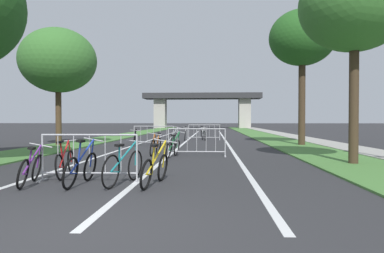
% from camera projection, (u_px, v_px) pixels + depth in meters
% --- Properties ---
extents(ground_plane, '(300.00, 300.00, 0.00)m').
position_uv_depth(ground_plane, '(75.00, 233.00, 4.26)').
color(ground_plane, '#2B2B2D').
extents(grass_verge_left, '(2.63, 67.27, 0.05)m').
position_uv_depth(grass_verge_left, '(128.00, 135.00, 32.06)').
color(grass_verge_left, '#477A38').
rests_on(grass_verge_left, ground).
extents(grass_verge_right, '(2.63, 67.27, 0.05)m').
position_uv_depth(grass_verge_right, '(261.00, 135.00, 31.40)').
color(grass_verge_right, '#477A38').
rests_on(grass_verge_right, ground).
extents(sidewalk_path_right, '(1.78, 67.27, 0.08)m').
position_uv_depth(sidewalk_path_right, '(286.00, 135.00, 31.27)').
color(sidewalk_path_right, '#9E9B93').
rests_on(sidewalk_path_right, ground).
extents(lane_stripe_center, '(0.14, 38.92, 0.01)m').
position_uv_depth(lane_stripe_center, '(187.00, 140.00, 23.68)').
color(lane_stripe_center, silver).
rests_on(lane_stripe_center, ground).
extents(lane_stripe_right_lane, '(0.14, 38.92, 0.01)m').
position_uv_depth(lane_stripe_right_lane, '(226.00, 141.00, 23.54)').
color(lane_stripe_right_lane, silver).
rests_on(lane_stripe_right_lane, ground).
extents(lane_stripe_left_lane, '(0.14, 38.92, 0.01)m').
position_uv_depth(lane_stripe_left_lane, '(149.00, 140.00, 23.82)').
color(lane_stripe_left_lane, silver).
rests_on(lane_stripe_left_lane, ground).
extents(overpass_bridge, '(19.52, 4.30, 5.82)m').
position_uv_depth(overpass_bridge, '(202.00, 103.00, 59.68)').
color(overpass_bridge, '#2D2D30').
rests_on(overpass_bridge, ground).
extents(tree_left_oak_near, '(4.00, 4.00, 6.22)m').
position_uv_depth(tree_left_oak_near, '(58.00, 61.00, 18.82)').
color(tree_left_oak_near, '#4C3823').
rests_on(tree_left_oak_near, ground).
extents(tree_right_oak_mid, '(3.29, 3.29, 6.22)m').
position_uv_depth(tree_right_oak_mid, '(355.00, 6.00, 10.69)').
color(tree_right_oak_mid, '#3D2D1E').
rests_on(tree_right_oak_mid, ground).
extents(tree_right_pine_far, '(3.48, 3.48, 7.20)m').
position_uv_depth(tree_right_pine_far, '(302.00, 39.00, 18.81)').
color(tree_right_pine_far, '#3D2D1E').
rests_on(tree_right_pine_far, ground).
extents(crowd_barrier_nearest, '(2.19, 0.49, 1.05)m').
position_uv_depth(crowd_barrier_nearest, '(89.00, 158.00, 7.89)').
color(crowd_barrier_nearest, '#ADADB2').
rests_on(crowd_barrier_nearest, ground).
extents(crowd_barrier_second, '(2.18, 0.45, 1.05)m').
position_uv_depth(crowd_barrier_second, '(197.00, 143.00, 13.26)').
color(crowd_barrier_second, '#ADADB2').
rests_on(crowd_barrier_second, ground).
extents(crowd_barrier_third, '(2.20, 0.55, 1.05)m').
position_uv_depth(crowd_barrier_third, '(154.00, 136.00, 18.88)').
color(crowd_barrier_third, '#ADADB2').
rests_on(crowd_barrier_third, ground).
extents(crowd_barrier_fourth, '(2.20, 0.55, 1.05)m').
position_uv_depth(crowd_barrier_fourth, '(204.00, 132.00, 24.23)').
color(crowd_barrier_fourth, '#ADADB2').
rests_on(crowd_barrier_fourth, ground).
extents(bicycle_white_0, '(0.54, 1.75, 0.95)m').
position_uv_depth(bicycle_white_0, '(203.00, 135.00, 23.84)').
color(bicycle_white_0, black).
rests_on(bicycle_white_0, ground).
extents(bicycle_green_1, '(0.65, 1.64, 0.97)m').
position_uv_depth(bicycle_green_1, '(173.00, 148.00, 12.94)').
color(bicycle_green_1, black).
rests_on(bicycle_green_1, ground).
extents(bicycle_teal_2, '(0.65, 1.74, 0.92)m').
position_uv_depth(bicycle_teal_2, '(124.00, 166.00, 7.48)').
color(bicycle_teal_2, black).
rests_on(bicycle_teal_2, ground).
extents(bicycle_black_3, '(0.55, 1.60, 0.88)m').
position_uv_depth(bicycle_black_3, '(135.00, 139.00, 19.34)').
color(bicycle_black_3, black).
rests_on(bicycle_black_3, ground).
extents(bicycle_purple_4, '(0.49, 1.57, 0.86)m').
position_uv_depth(bicycle_purple_4, '(31.00, 169.00, 7.41)').
color(bicycle_purple_4, black).
rests_on(bicycle_purple_4, ground).
extents(bicycle_yellow_5, '(0.63, 1.68, 0.95)m').
position_uv_depth(bicycle_yellow_5, '(155.00, 169.00, 7.37)').
color(bicycle_yellow_5, black).
rests_on(bicycle_yellow_5, ground).
extents(bicycle_red_6, '(0.49, 1.59, 0.88)m').
position_uv_depth(bicycle_red_6, '(66.00, 162.00, 8.46)').
color(bicycle_red_6, black).
rests_on(bicycle_red_6, ground).
extents(bicycle_orange_7, '(0.54, 1.73, 0.89)m').
position_uv_depth(bicycle_orange_7, '(156.00, 146.00, 13.76)').
color(bicycle_orange_7, black).
rests_on(bicycle_orange_7, ground).
extents(bicycle_blue_8, '(0.45, 1.65, 0.98)m').
position_uv_depth(bicycle_blue_8, '(81.00, 168.00, 7.38)').
color(bicycle_blue_8, black).
rests_on(bicycle_blue_8, ground).
extents(bicycle_silver_9, '(0.69, 1.73, 1.02)m').
position_uv_depth(bicycle_silver_9, '(173.00, 139.00, 18.44)').
color(bicycle_silver_9, black).
rests_on(bicycle_silver_9, ground).
extents(bicycle_white_10, '(0.43, 1.69, 0.96)m').
position_uv_depth(bicycle_white_10, '(185.00, 135.00, 23.70)').
color(bicycle_white_10, black).
rests_on(bicycle_white_10, ground).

